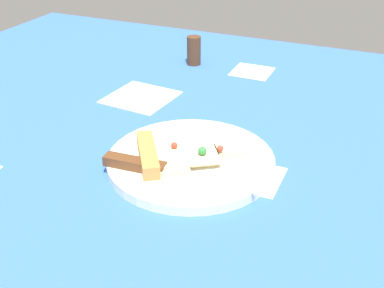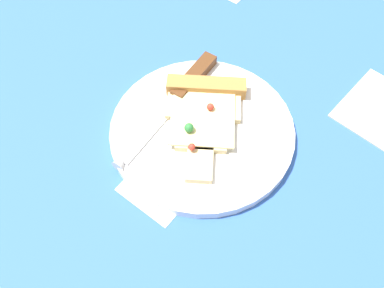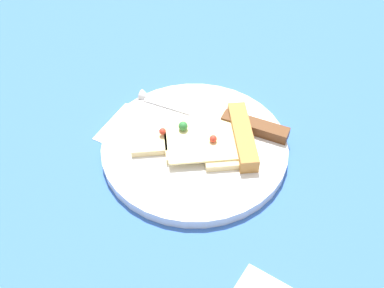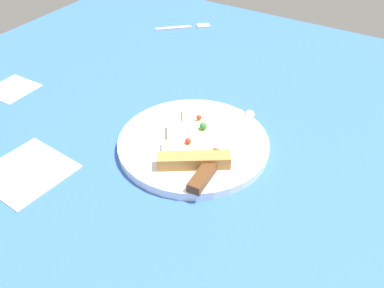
# 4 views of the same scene
# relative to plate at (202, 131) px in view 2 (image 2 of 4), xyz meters

# --- Properties ---
(ground_plane) EXTENTS (1.46, 1.46, 0.03)m
(ground_plane) POSITION_rel_plate_xyz_m (-0.04, 0.08, -0.02)
(ground_plane) COLOR #3360B7
(ground_plane) RESTS_ON ground
(plate) EXTENTS (0.27, 0.27, 0.02)m
(plate) POSITION_rel_plate_xyz_m (0.00, 0.00, 0.00)
(plate) COLOR silver
(plate) RESTS_ON ground_plane
(pizza_slice) EXTENTS (0.16, 0.19, 0.03)m
(pizza_slice) POSITION_rel_plate_xyz_m (-0.01, 0.02, 0.02)
(pizza_slice) COLOR beige
(pizza_slice) RESTS_ON plate
(knife) EXTENTS (0.04, 0.24, 0.02)m
(knife) POSITION_rel_plate_xyz_m (-0.06, 0.02, 0.01)
(knife) COLOR silver
(knife) RESTS_ON plate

